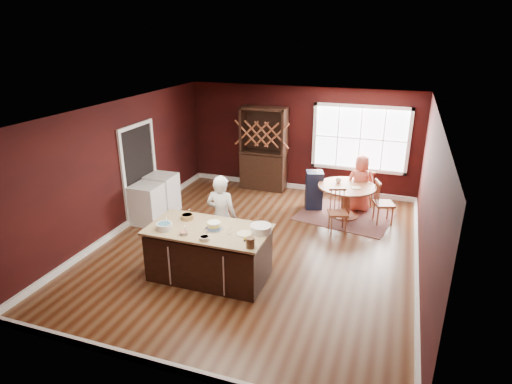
% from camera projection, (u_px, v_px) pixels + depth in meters
% --- Properties ---
extents(room_shell, '(7.00, 7.00, 7.00)m').
position_uv_depth(room_shell, '(257.00, 182.00, 7.97)').
color(room_shell, brown).
rests_on(room_shell, ground).
extents(window, '(2.36, 0.10, 1.66)m').
position_uv_depth(window, '(360.00, 139.00, 10.52)').
color(window, white).
rests_on(window, room_shell).
extents(doorway, '(0.08, 1.26, 2.13)m').
position_uv_depth(doorway, '(140.00, 173.00, 9.52)').
color(doorway, white).
rests_on(doorway, room_shell).
extents(kitchen_island, '(2.03, 1.06, 0.92)m').
position_uv_depth(kitchen_island, '(209.00, 254.00, 7.27)').
color(kitchen_island, black).
rests_on(kitchen_island, ground).
extents(dining_table, '(1.29, 1.29, 0.75)m').
position_uv_depth(dining_table, '(346.00, 195.00, 9.63)').
color(dining_table, brown).
rests_on(dining_table, ground).
extents(baker, '(0.59, 0.39, 1.60)m').
position_uv_depth(baker, '(222.00, 217.00, 7.84)').
color(baker, silver).
rests_on(baker, ground).
extents(layer_cake, '(0.31, 0.31, 0.13)m').
position_uv_depth(layer_cake, '(214.00, 226.00, 7.06)').
color(layer_cake, white).
rests_on(layer_cake, kitchen_island).
extents(bowl_blue, '(0.27, 0.27, 0.10)m').
position_uv_depth(bowl_blue, '(164.00, 226.00, 7.07)').
color(bowl_blue, white).
rests_on(bowl_blue, kitchen_island).
extents(bowl_yellow, '(0.22, 0.22, 0.08)m').
position_uv_depth(bowl_yellow, '(187.00, 217.00, 7.45)').
color(bowl_yellow, '#A48655').
rests_on(bowl_yellow, kitchen_island).
extents(bowl_pink, '(0.14, 0.14, 0.05)m').
position_uv_depth(bowl_pink, '(183.00, 233.00, 6.89)').
color(bowl_pink, silver).
rests_on(bowl_pink, kitchen_island).
extents(bowl_olive, '(0.17, 0.17, 0.06)m').
position_uv_depth(bowl_olive, '(205.00, 238.00, 6.70)').
color(bowl_olive, beige).
rests_on(bowl_olive, kitchen_island).
extents(drinking_glass, '(0.07, 0.07, 0.14)m').
position_uv_depth(drinking_glass, '(229.00, 230.00, 6.88)').
color(drinking_glass, silver).
rests_on(drinking_glass, kitchen_island).
extents(dinner_plate, '(0.25, 0.25, 0.02)m').
position_uv_depth(dinner_plate, '(244.00, 234.00, 6.90)').
color(dinner_plate, '#F5E8B8').
rests_on(dinner_plate, kitchen_island).
extents(white_tub, '(0.35, 0.35, 0.12)m').
position_uv_depth(white_tub, '(261.00, 229.00, 6.96)').
color(white_tub, silver).
rests_on(white_tub, kitchen_island).
extents(stoneware_crock, '(0.13, 0.13, 0.16)m').
position_uv_depth(stoneware_crock, '(250.00, 243.00, 6.46)').
color(stoneware_crock, brown).
rests_on(stoneware_crock, kitchen_island).
extents(toy_figurine, '(0.04, 0.04, 0.07)m').
position_uv_depth(toy_figurine, '(245.00, 239.00, 6.67)').
color(toy_figurine, yellow).
rests_on(toy_figurine, kitchen_island).
extents(rug, '(2.28, 1.91, 0.01)m').
position_uv_depth(rug, '(345.00, 216.00, 9.81)').
color(rug, brown).
rests_on(rug, ground).
extents(chair_east, '(0.51, 0.52, 0.99)m').
position_uv_depth(chair_east, '(384.00, 202.00, 9.33)').
color(chair_east, brown).
rests_on(chair_east, ground).
extents(chair_south, '(0.49, 0.48, 0.92)m').
position_uv_depth(chair_south, '(338.00, 211.00, 8.93)').
color(chair_south, brown).
rests_on(chair_south, ground).
extents(chair_north, '(0.46, 0.45, 0.93)m').
position_uv_depth(chair_north, '(365.00, 188.00, 10.24)').
color(chair_north, brown).
rests_on(chair_north, ground).
extents(seated_woman, '(0.74, 0.57, 1.35)m').
position_uv_depth(seated_woman, '(361.00, 183.00, 9.93)').
color(seated_woman, '#D6634E').
rests_on(seated_woman, ground).
extents(high_chair, '(0.49, 0.49, 0.95)m').
position_uv_depth(high_chair, '(314.00, 189.00, 10.11)').
color(high_chair, black).
rests_on(high_chair, ground).
extents(toddler, '(0.18, 0.14, 0.26)m').
position_uv_depth(toddler, '(317.00, 175.00, 10.07)').
color(toddler, '#8CA5BF').
rests_on(toddler, high_chair).
extents(table_plate, '(0.20, 0.20, 0.02)m').
position_uv_depth(table_plate, '(356.00, 188.00, 9.40)').
color(table_plate, beige).
rests_on(table_plate, dining_table).
extents(table_cup, '(0.14, 0.14, 0.10)m').
position_uv_depth(table_cup, '(338.00, 181.00, 9.71)').
color(table_cup, silver).
rests_on(table_cup, dining_table).
extents(hutch, '(1.19, 0.49, 2.18)m').
position_uv_depth(hutch, '(264.00, 149.00, 11.19)').
color(hutch, '#432413').
rests_on(hutch, ground).
extents(washer, '(0.61, 0.59, 0.88)m').
position_uv_depth(washer, '(147.00, 204.00, 9.35)').
color(washer, white).
rests_on(washer, ground).
extents(dryer, '(0.63, 0.61, 0.91)m').
position_uv_depth(dryer, '(162.00, 194.00, 9.91)').
color(dryer, silver).
rests_on(dryer, ground).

